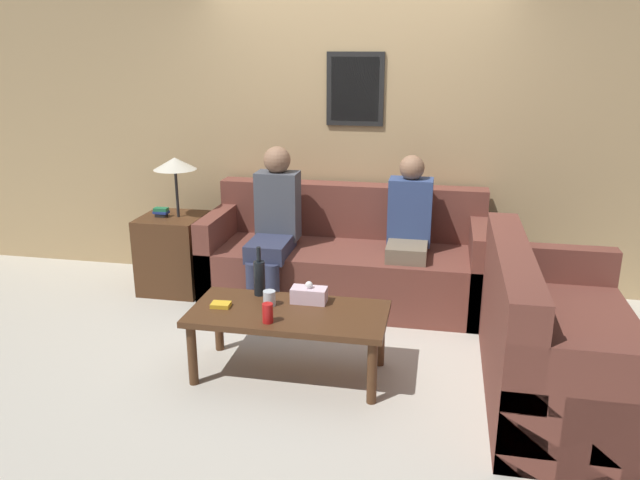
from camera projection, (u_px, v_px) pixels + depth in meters
ground_plane at (334, 324)px, 4.80m from camera, size 16.00×16.00×0.00m
wall_back at (355, 137)px, 5.33m from camera, size 9.00×0.08×2.60m
couch_main at (345, 262)px, 5.19m from camera, size 2.27×0.88×0.93m
couch_side at (556, 347)px, 3.72m from camera, size 0.88×1.66×0.93m
coffee_table at (289, 319)px, 3.96m from camera, size 1.25×0.60×0.45m
side_table_with_lamp at (174, 247)px, 5.37m from camera, size 0.52×0.52×1.17m
wine_bottle at (259, 277)px, 4.15m from camera, size 0.08×0.08×0.34m
drinking_glass at (269, 298)px, 4.01m from camera, size 0.08×0.08×0.10m
book_stack at (221, 305)px, 4.00m from camera, size 0.13×0.10×0.03m
soda_can at (268, 313)px, 3.76m from camera, size 0.07×0.07×0.12m
tissue_box at (309, 295)px, 4.05m from camera, size 0.23×0.12×0.15m
person_left at (274, 222)px, 4.98m from camera, size 0.34×0.66×1.29m
person_right at (409, 229)px, 4.87m from camera, size 0.34×0.58×1.24m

